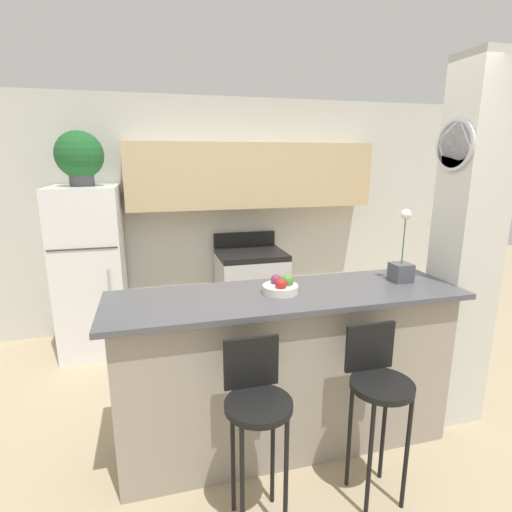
{
  "coord_description": "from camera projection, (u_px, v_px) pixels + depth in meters",
  "views": [
    {
      "loc": [
        -0.8,
        -2.25,
        1.9
      ],
      "look_at": [
        0.0,
        0.78,
        1.13
      ],
      "focal_mm": 28.0,
      "sensor_mm": 36.0,
      "label": 1
    }
  ],
  "objects": [
    {
      "name": "ground_plane",
      "position": [
        285.0,
        440.0,
        2.76
      ],
      "size": [
        14.0,
        14.0,
        0.0
      ],
      "primitive_type": "plane",
      "color": "tan"
    },
    {
      "name": "wall_back",
      "position": [
        235.0,
        199.0,
        4.49
      ],
      "size": [
        5.6,
        0.38,
        2.55
      ],
      "color": "silver",
      "rests_on": "ground_plane"
    },
    {
      "name": "pillar_right",
      "position": [
        466.0,
        250.0,
        2.78
      ],
      "size": [
        0.38,
        0.33,
        2.55
      ],
      "color": "silver",
      "rests_on": "ground_plane"
    },
    {
      "name": "counter_bar",
      "position": [
        286.0,
        369.0,
        2.63
      ],
      "size": [
        2.25,
        0.65,
        1.08
      ],
      "color": "gray",
      "rests_on": "ground_plane"
    },
    {
      "name": "refrigerator",
      "position": [
        91.0,
        270.0,
        3.94
      ],
      "size": [
        0.62,
        0.74,
        1.65
      ],
      "color": "white",
      "rests_on": "ground_plane"
    },
    {
      "name": "stove_range",
      "position": [
        251.0,
        290.0,
        4.48
      ],
      "size": [
        0.72,
        0.66,
        1.07
      ],
      "color": "silver",
      "rests_on": "ground_plane"
    },
    {
      "name": "bar_stool_left",
      "position": [
        257.0,
        407.0,
        2.02
      ],
      "size": [
        0.34,
        0.34,
        1.01
      ],
      "color": "black",
      "rests_on": "ground_plane"
    },
    {
      "name": "bar_stool_right",
      "position": [
        378.0,
        388.0,
        2.19
      ],
      "size": [
        0.34,
        0.34,
        1.01
      ],
      "color": "black",
      "rests_on": "ground_plane"
    },
    {
      "name": "potted_plant_on_fridge",
      "position": [
        80.0,
        156.0,
        3.68
      ],
      "size": [
        0.44,
        0.44,
        0.5
      ],
      "color": "#4C4C51",
      "rests_on": "refrigerator"
    },
    {
      "name": "orchid_vase",
      "position": [
        402.0,
        264.0,
        2.72
      ],
      "size": [
        0.13,
        0.13,
        0.5
      ],
      "color": "#4C4C51",
      "rests_on": "counter_bar"
    },
    {
      "name": "fruit_bowl",
      "position": [
        281.0,
        286.0,
        2.5
      ],
      "size": [
        0.22,
        0.22,
        0.12
      ],
      "color": "silver",
      "rests_on": "counter_bar"
    },
    {
      "name": "trash_bin",
      "position": [
        151.0,
        335.0,
        3.98
      ],
      "size": [
        0.28,
        0.28,
        0.38
      ],
      "color": "black",
      "rests_on": "ground_plane"
    }
  ]
}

